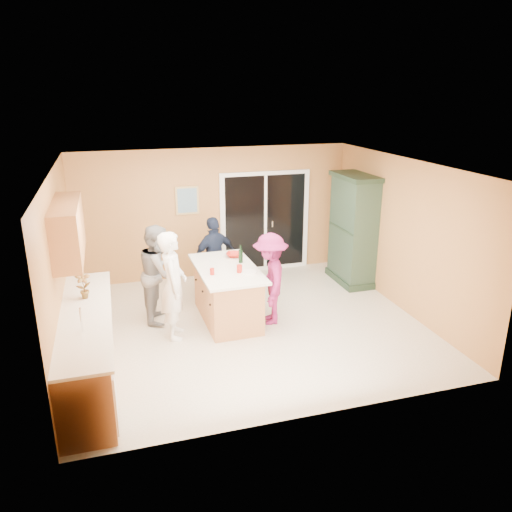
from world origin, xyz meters
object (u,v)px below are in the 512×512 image
object	(u,v)px
woman_grey	(159,273)
woman_white	(173,285)
green_hutch	(353,231)
woman_magenta	(270,279)
kitchen_island	(227,295)
woman_navy	(215,257)

from	to	relation	value
woman_grey	woman_white	bearing A→B (deg)	-155.74
green_hutch	woman_grey	xyz separation A→B (m)	(-3.83, -0.66, -0.24)
green_hutch	woman_magenta	xyz separation A→B (m)	(-2.12, -1.29, -0.29)
kitchen_island	green_hutch	world-z (taller)	green_hutch
woman_white	woman_grey	world-z (taller)	woman_white
woman_magenta	kitchen_island	bearing A→B (deg)	-100.66
woman_navy	woman_magenta	size ratio (longest dim) A/B	0.99
woman_white	woman_magenta	size ratio (longest dim) A/B	1.12
woman_white	woman_navy	size ratio (longest dim) A/B	1.13
green_hutch	kitchen_island	bearing A→B (deg)	-160.25
woman_grey	green_hutch	bearing A→B (deg)	-67.92
kitchen_island	woman_white	xyz separation A→B (m)	(-0.92, -0.36, 0.42)
green_hutch	woman_white	bearing A→B (deg)	-159.86
kitchen_island	woman_magenta	bearing A→B (deg)	-25.48
green_hutch	woman_magenta	size ratio (longest dim) A/B	1.42
kitchen_island	woman_grey	bearing A→B (deg)	161.11
kitchen_island	woman_magenta	distance (m)	0.79
woman_grey	kitchen_island	bearing A→B (deg)	-95.30
kitchen_island	woman_grey	xyz separation A→B (m)	(-1.06, 0.34, 0.38)
green_hutch	woman_grey	distance (m)	3.89
kitchen_island	woman_magenta	xyz separation A→B (m)	(0.65, -0.29, 0.33)
green_hutch	woman_grey	world-z (taller)	green_hutch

